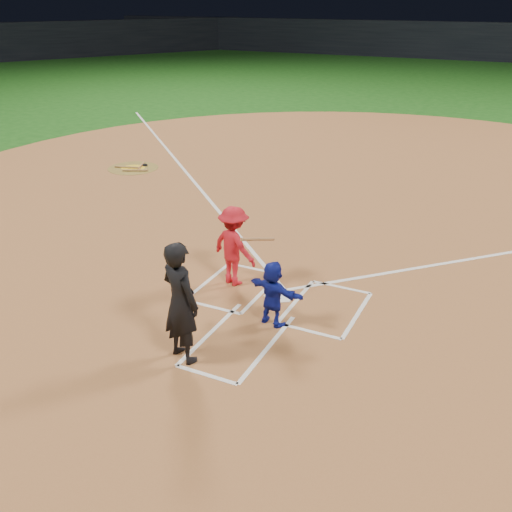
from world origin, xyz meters
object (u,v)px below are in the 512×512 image
at_px(on_deck_circle, 133,168).
at_px(umpire, 180,302).
at_px(catcher, 273,293).
at_px(batter_at_plate, 234,246).
at_px(home_plate, 279,296).

height_order(on_deck_circle, umpire, umpire).
relative_size(catcher, batter_at_plate, 0.74).
bearing_deg(home_plate, catcher, 107.21).
bearing_deg(umpire, batter_at_plate, -59.87).
xyz_separation_m(on_deck_circle, umpire, (7.55, -8.70, 1.02)).
height_order(catcher, umpire, umpire).
xyz_separation_m(umpire, batter_at_plate, (-0.48, 2.70, -0.20)).
distance_m(home_plate, on_deck_circle, 10.20).
xyz_separation_m(home_plate, batter_at_plate, (-1.06, 0.16, 0.82)).
relative_size(on_deck_circle, catcher, 1.40).
height_order(home_plate, batter_at_plate, batter_at_plate).
relative_size(on_deck_circle, batter_at_plate, 1.03).
height_order(home_plate, catcher, catcher).
bearing_deg(catcher, batter_at_plate, -25.62).
distance_m(home_plate, umpire, 2.79).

